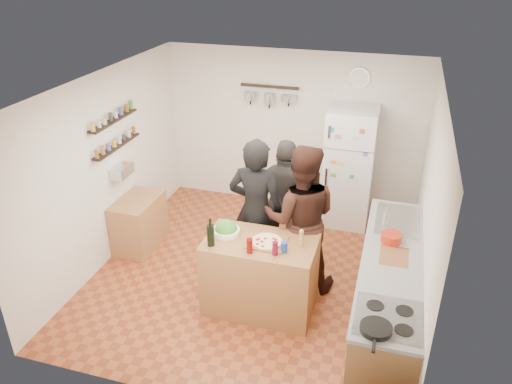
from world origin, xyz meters
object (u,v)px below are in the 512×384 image
(counter_run, at_px, (388,295))
(person_back, at_px, (285,201))
(pepper_mill, at_px, (301,239))
(fridge, at_px, (349,167))
(prep_island, at_px, (260,275))
(wine_bottle, at_px, (211,235))
(wall_clock, at_px, (359,78))
(salt_canister, at_px, (284,247))
(side_table, at_px, (139,223))
(person_left, at_px, (256,211))
(red_bowl, at_px, (391,238))
(skillet, at_px, (376,328))
(person_center, at_px, (300,219))
(salad_bowl, at_px, (226,231))

(counter_run, bearing_deg, person_back, 143.00)
(pepper_mill, xyz_separation_m, fridge, (0.24, 2.31, -0.09))
(prep_island, xyz_separation_m, pepper_mill, (0.45, 0.05, 0.54))
(prep_island, relative_size, counter_run, 0.48)
(wine_bottle, xyz_separation_m, wall_clock, (1.19, 2.91, 1.12))
(person_back, bearing_deg, salt_canister, 112.94)
(wall_clock, height_order, side_table, wall_clock)
(wine_bottle, bearing_deg, fridge, 65.18)
(person_left, relative_size, red_bowl, 8.15)
(person_left, height_order, skillet, person_left)
(salt_canister, distance_m, wall_clock, 3.07)
(wine_bottle, distance_m, salt_canister, 0.81)
(wall_clock, bearing_deg, fridge, -90.00)
(person_center, xyz_separation_m, person_back, (-0.31, 0.55, -0.09))
(salad_bowl, relative_size, counter_run, 0.12)
(side_table, bearing_deg, person_left, -6.83)
(pepper_mill, xyz_separation_m, wall_clock, (0.24, 2.64, 1.16))
(person_back, bearing_deg, prep_island, 99.26)
(red_bowl, distance_m, wall_clock, 2.67)
(salad_bowl, height_order, person_center, person_center)
(person_back, height_order, side_table, person_back)
(fridge, bearing_deg, counter_run, -71.94)
(fridge, bearing_deg, wall_clock, 90.00)
(person_center, distance_m, skillet, 1.96)
(person_left, bearing_deg, red_bowl, 173.67)
(person_center, distance_m, counter_run, 1.32)
(person_left, bearing_deg, counter_run, 162.64)
(skillet, bearing_deg, counter_run, 85.04)
(skillet, bearing_deg, wine_bottle, 154.55)
(prep_island, xyz_separation_m, person_center, (0.33, 0.58, 0.48))
(person_center, height_order, wall_clock, wall_clock)
(salad_bowl, distance_m, fridge, 2.56)
(salad_bowl, distance_m, salt_canister, 0.74)
(prep_island, relative_size, person_back, 0.74)
(pepper_mill, bearing_deg, red_bowl, 20.45)
(skillet, relative_size, fridge, 0.15)
(person_center, bearing_deg, fridge, -111.03)
(skillet, height_order, red_bowl, red_bowl)
(wine_bottle, xyz_separation_m, person_center, (0.83, 0.80, -0.10))
(salad_bowl, relative_size, wine_bottle, 1.25)
(person_back, distance_m, counter_run, 1.82)
(wall_clock, bearing_deg, skillet, -80.25)
(fridge, bearing_deg, prep_island, -106.35)
(counter_run, height_order, side_table, counter_run)
(wine_bottle, relative_size, person_back, 0.15)
(prep_island, relative_size, person_center, 0.67)
(person_center, xyz_separation_m, fridge, (0.36, 1.78, -0.04))
(person_back, distance_m, wall_clock, 2.14)
(counter_run, bearing_deg, skillet, -94.96)
(fridge, bearing_deg, person_back, -118.62)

